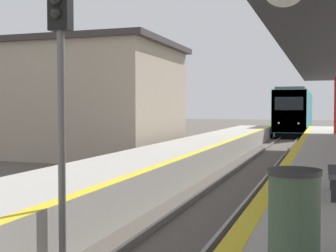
# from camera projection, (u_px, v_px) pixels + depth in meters

# --- Properties ---
(train) EXTENTS (2.79, 18.68, 4.32)m
(train) POSITION_uv_depth(u_px,v_px,m) (295.00, 112.00, 46.34)
(train) COLOR black
(train) RESTS_ON ground
(signal_near) EXTENTS (0.36, 0.31, 4.74)m
(signal_near) POSITION_uv_depth(u_px,v_px,m) (60.00, 65.00, 7.45)
(signal_near) COLOR #595959
(signal_near) RESTS_ON ground
(trash_bin) EXTENTS (0.56, 0.56, 0.96)m
(trash_bin) POSITION_uv_depth(u_px,v_px,m) (294.00, 214.00, 4.89)
(trash_bin) COLOR #384C38
(trash_bin) RESTS_ON platform_right
(station_building) EXTENTS (13.83, 8.21, 6.06)m
(station_building) POSITION_uv_depth(u_px,v_px,m) (53.00, 100.00, 26.13)
(station_building) COLOR tan
(station_building) RESTS_ON ground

